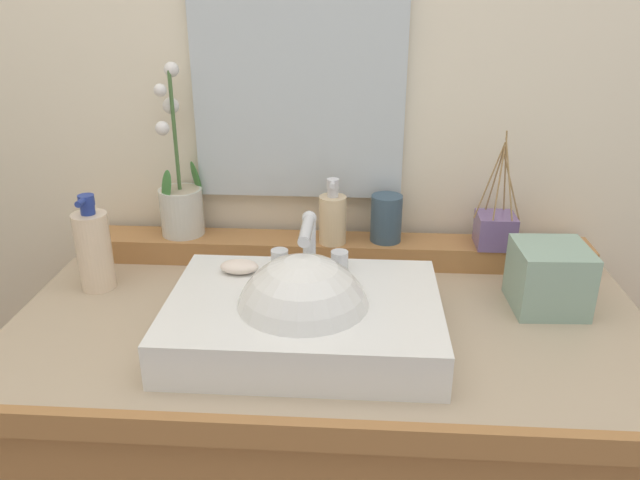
# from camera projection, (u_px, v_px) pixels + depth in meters

# --- Properties ---
(wall_back) EXTENTS (3.11, 0.20, 2.50)m
(wall_back) POSITION_uv_depth(u_px,v_px,m) (340.00, 66.00, 1.37)
(wall_back) COLOR beige
(wall_back) RESTS_ON ground
(back_ledge) EXTENTS (1.09, 0.09, 0.05)m
(back_ledge) POSITION_uv_depth(u_px,v_px,m) (335.00, 250.00, 1.36)
(back_ledge) COLOR #A66F3D
(back_ledge) RESTS_ON vanity_cabinet
(sink_basin) EXTENTS (0.46, 0.33, 0.26)m
(sink_basin) POSITION_uv_depth(u_px,v_px,m) (304.00, 319.00, 1.05)
(sink_basin) COLOR white
(sink_basin) RESTS_ON vanity_cabinet
(soap_bar) EXTENTS (0.07, 0.04, 0.02)m
(soap_bar) POSITION_uv_depth(u_px,v_px,m) (239.00, 267.00, 1.13)
(soap_bar) COLOR silver
(soap_bar) RESTS_ON sink_basin
(potted_plant) EXTENTS (0.10, 0.09, 0.37)m
(potted_plant) POSITION_uv_depth(u_px,v_px,m) (180.00, 198.00, 1.35)
(potted_plant) COLOR beige
(potted_plant) RESTS_ON back_ledge
(soap_dispenser) EXTENTS (0.06, 0.06, 0.14)m
(soap_dispenser) POSITION_uv_depth(u_px,v_px,m) (333.00, 217.00, 1.31)
(soap_dispenser) COLOR beige
(soap_dispenser) RESTS_ON back_ledge
(tumbler_cup) EXTENTS (0.07, 0.07, 0.10)m
(tumbler_cup) POSITION_uv_depth(u_px,v_px,m) (386.00, 218.00, 1.32)
(tumbler_cup) COLOR #354C5D
(tumbler_cup) RESTS_ON back_ledge
(reed_diffuser) EXTENTS (0.09, 0.08, 0.25)m
(reed_diffuser) POSITION_uv_depth(u_px,v_px,m) (495.00, 229.00, 1.30)
(reed_diffuser) COLOR slate
(reed_diffuser) RESTS_ON back_ledge
(lotion_bottle) EXTENTS (0.07, 0.07, 0.19)m
(lotion_bottle) POSITION_uv_depth(u_px,v_px,m) (94.00, 249.00, 1.22)
(lotion_bottle) COLOR beige
(lotion_bottle) RESTS_ON vanity_cabinet
(tissue_box) EXTENTS (0.14, 0.14, 0.12)m
(tissue_box) POSITION_uv_depth(u_px,v_px,m) (549.00, 277.00, 1.16)
(tissue_box) COLOR #87A693
(tissue_box) RESTS_ON vanity_cabinet
(mirror) EXTENTS (0.44, 0.02, 0.46)m
(mirror) POSITION_uv_depth(u_px,v_px,m) (298.00, 88.00, 1.28)
(mirror) COLOR silver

